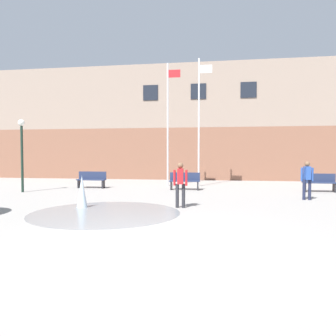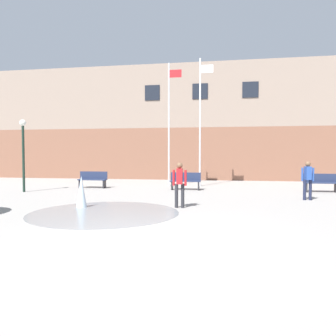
{
  "view_description": "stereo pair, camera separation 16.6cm",
  "coord_description": "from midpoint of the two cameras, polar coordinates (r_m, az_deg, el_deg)",
  "views": [
    {
      "loc": [
        1.47,
        -6.86,
        1.88
      ],
      "look_at": [
        -0.63,
        6.69,
        1.3
      ],
      "focal_mm": 35.0,
      "sensor_mm": 36.0,
      "label": 1
    },
    {
      "loc": [
        1.64,
        -6.84,
        1.88
      ],
      "look_at": [
        -0.63,
        6.69,
        1.3
      ],
      "focal_mm": 35.0,
      "sensor_mm": 36.0,
      "label": 2
    }
  ],
  "objects": [
    {
      "name": "ground_plane",
      "position": [
        7.27,
        -3.24,
        -12.57
      ],
      "size": [
        100.0,
        100.0,
        0.0
      ],
      "primitive_type": "plane",
      "color": "gray"
    },
    {
      "name": "library_building",
      "position": [
        26.85,
        6.21,
        7.46
      ],
      "size": [
        36.0,
        6.05,
        8.48
      ],
      "color": "brown",
      "rests_on": "ground"
    },
    {
      "name": "splash_fountain",
      "position": [
        11.32,
        -12.5,
        -5.84
      ],
      "size": [
        4.8,
        4.8,
        1.13
      ],
      "color": "gray",
      "rests_on": "ground"
    },
    {
      "name": "park_bench_left_of_flagpoles",
      "position": [
        18.7,
        -12.72,
        -1.93
      ],
      "size": [
        1.6,
        0.44,
        0.91
      ],
      "color": "#28282D",
      "rests_on": "ground"
    },
    {
      "name": "park_bench_under_left_flagpole",
      "position": [
        17.27,
        3.33,
        -2.23
      ],
      "size": [
        1.6,
        0.44,
        0.91
      ],
      "color": "#28282D",
      "rests_on": "ground"
    },
    {
      "name": "park_bench_center",
      "position": [
        17.92,
        25.28,
        -2.29
      ],
      "size": [
        1.6,
        0.44,
        0.91
      ],
      "color": "#28282D",
      "rests_on": "ground"
    },
    {
      "name": "adult_watching",
      "position": [
        14.56,
        23.45,
        -1.51
      ],
      "size": [
        0.5,
        0.36,
        1.59
      ],
      "rotation": [
        0.0,
        0.0,
        1.69
      ],
      "color": "#1E233D",
      "rests_on": "ground"
    },
    {
      "name": "adult_near_bench",
      "position": [
        11.46,
        2.44,
        -2.32
      ],
      "size": [
        0.5,
        0.35,
        1.59
      ],
      "rotation": [
        0.0,
        0.0,
        -1.51
      ],
      "color": "#28282D",
      "rests_on": "ground"
    },
    {
      "name": "flagpole_left",
      "position": [
        19.56,
        0.5,
        8.22
      ],
      "size": [
        0.8,
        0.1,
        7.23
      ],
      "color": "silver",
      "rests_on": "ground"
    },
    {
      "name": "flagpole_right",
      "position": [
        19.37,
        5.94,
        8.57
      ],
      "size": [
        0.8,
        0.1,
        7.43
      ],
      "color": "silver",
      "rests_on": "ground"
    },
    {
      "name": "lamp_post_left_lane",
      "position": [
        17.71,
        -23.66,
        3.8
      ],
      "size": [
        0.32,
        0.32,
        3.59
      ],
      "color": "#192D23",
      "rests_on": "ground"
    }
  ]
}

